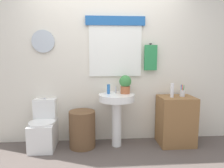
{
  "coord_description": "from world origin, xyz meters",
  "views": [
    {
      "loc": [
        -0.15,
        -2.19,
        1.4
      ],
      "look_at": [
        0.08,
        0.8,
        0.98
      ],
      "focal_mm": 32.83,
      "sensor_mm": 36.0,
      "label": 1
    }
  ],
  "objects_px": {
    "potted_plant": "(125,84)",
    "toothbrush_cup": "(182,93)",
    "wooden_cabinet": "(176,120)",
    "pedestal_sink": "(117,107)",
    "soap_bottle": "(109,89)",
    "laundry_hamper": "(82,129)",
    "toilet": "(44,129)",
    "lotion_bottle": "(172,90)"
  },
  "relations": [
    {
      "from": "laundry_hamper",
      "to": "toothbrush_cup",
      "type": "bearing_deg",
      "value": 0.73
    },
    {
      "from": "toilet",
      "to": "wooden_cabinet",
      "type": "relative_size",
      "value": 0.97
    },
    {
      "from": "toilet",
      "to": "laundry_hamper",
      "type": "distance_m",
      "value": 0.59
    },
    {
      "from": "toilet",
      "to": "lotion_bottle",
      "type": "distance_m",
      "value": 2.05
    },
    {
      "from": "pedestal_sink",
      "to": "potted_plant",
      "type": "height_order",
      "value": "potted_plant"
    },
    {
      "from": "pedestal_sink",
      "to": "toothbrush_cup",
      "type": "height_order",
      "value": "toothbrush_cup"
    },
    {
      "from": "laundry_hamper",
      "to": "toothbrush_cup",
      "type": "relative_size",
      "value": 3.05
    },
    {
      "from": "soap_bottle",
      "to": "potted_plant",
      "type": "bearing_deg",
      "value": 2.2
    },
    {
      "from": "pedestal_sink",
      "to": "toothbrush_cup",
      "type": "xyz_separation_m",
      "value": [
        1.04,
        0.02,
        0.2
      ]
    },
    {
      "from": "lotion_bottle",
      "to": "soap_bottle",
      "type": "bearing_deg",
      "value": 174.69
    },
    {
      "from": "toilet",
      "to": "soap_bottle",
      "type": "xyz_separation_m",
      "value": [
        1.0,
        0.02,
        0.61
      ]
    },
    {
      "from": "wooden_cabinet",
      "to": "soap_bottle",
      "type": "height_order",
      "value": "soap_bottle"
    },
    {
      "from": "potted_plant",
      "to": "toothbrush_cup",
      "type": "distance_m",
      "value": 0.91
    },
    {
      "from": "pedestal_sink",
      "to": "potted_plant",
      "type": "distance_m",
      "value": 0.38
    },
    {
      "from": "toilet",
      "to": "wooden_cabinet",
      "type": "distance_m",
      "value": 2.06
    },
    {
      "from": "potted_plant",
      "to": "soap_bottle",
      "type": "bearing_deg",
      "value": -177.8
    },
    {
      "from": "pedestal_sink",
      "to": "wooden_cabinet",
      "type": "relative_size",
      "value": 1.07
    },
    {
      "from": "soap_bottle",
      "to": "toothbrush_cup",
      "type": "relative_size",
      "value": 0.79
    },
    {
      "from": "laundry_hamper",
      "to": "toothbrush_cup",
      "type": "xyz_separation_m",
      "value": [
        1.57,
        0.02,
        0.54
      ]
    },
    {
      "from": "pedestal_sink",
      "to": "wooden_cabinet",
      "type": "height_order",
      "value": "pedestal_sink"
    },
    {
      "from": "wooden_cabinet",
      "to": "lotion_bottle",
      "type": "height_order",
      "value": "lotion_bottle"
    },
    {
      "from": "soap_bottle",
      "to": "toothbrush_cup",
      "type": "distance_m",
      "value": 1.16
    },
    {
      "from": "toilet",
      "to": "pedestal_sink",
      "type": "xyz_separation_m",
      "value": [
        1.12,
        -0.03,
        0.34
      ]
    },
    {
      "from": "toothbrush_cup",
      "to": "wooden_cabinet",
      "type": "bearing_deg",
      "value": -168.0
    },
    {
      "from": "potted_plant",
      "to": "lotion_bottle",
      "type": "distance_m",
      "value": 0.72
    },
    {
      "from": "lotion_bottle",
      "to": "wooden_cabinet",
      "type": "bearing_deg",
      "value": 23.01
    },
    {
      "from": "lotion_bottle",
      "to": "toothbrush_cup",
      "type": "height_order",
      "value": "lotion_bottle"
    },
    {
      "from": "potted_plant",
      "to": "lotion_bottle",
      "type": "height_order",
      "value": "potted_plant"
    },
    {
      "from": "lotion_bottle",
      "to": "toothbrush_cup",
      "type": "bearing_deg",
      "value": 17.68
    },
    {
      "from": "toilet",
      "to": "lotion_bottle",
      "type": "xyz_separation_m",
      "value": [
        1.96,
        -0.07,
        0.59
      ]
    },
    {
      "from": "toilet",
      "to": "potted_plant",
      "type": "relative_size",
      "value": 2.63
    },
    {
      "from": "pedestal_sink",
      "to": "potted_plant",
      "type": "xyz_separation_m",
      "value": [
        0.14,
        0.06,
        0.35
      ]
    },
    {
      "from": "laundry_hamper",
      "to": "pedestal_sink",
      "type": "relative_size",
      "value": 0.69
    },
    {
      "from": "pedestal_sink",
      "to": "soap_bottle",
      "type": "relative_size",
      "value": 5.62
    },
    {
      "from": "wooden_cabinet",
      "to": "potted_plant",
      "type": "distance_m",
      "value": 1.0
    },
    {
      "from": "pedestal_sink",
      "to": "toilet",
      "type": "bearing_deg",
      "value": 178.34
    },
    {
      "from": "toilet",
      "to": "toothbrush_cup",
      "type": "xyz_separation_m",
      "value": [
        2.15,
        -0.01,
        0.54
      ]
    },
    {
      "from": "laundry_hamper",
      "to": "lotion_bottle",
      "type": "height_order",
      "value": "lotion_bottle"
    },
    {
      "from": "toilet",
      "to": "soap_bottle",
      "type": "bearing_deg",
      "value": 1.02
    },
    {
      "from": "pedestal_sink",
      "to": "wooden_cabinet",
      "type": "distance_m",
      "value": 0.97
    },
    {
      "from": "potted_plant",
      "to": "toothbrush_cup",
      "type": "relative_size",
      "value": 1.53
    },
    {
      "from": "soap_bottle",
      "to": "pedestal_sink",
      "type": "bearing_deg",
      "value": -22.62
    }
  ]
}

